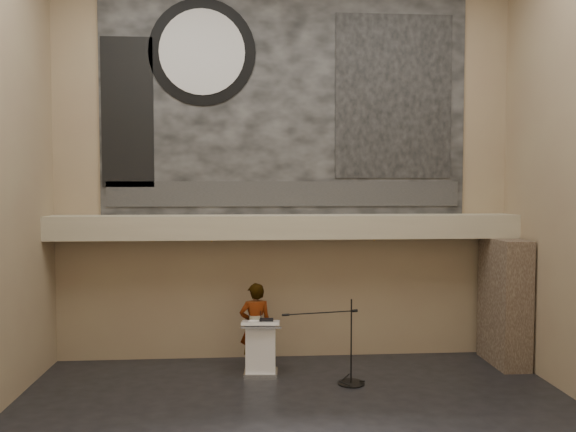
{
  "coord_description": "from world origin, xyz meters",
  "views": [
    {
      "loc": [
        -0.83,
        -8.39,
        3.81
      ],
      "look_at": [
        0.0,
        3.2,
        3.2
      ],
      "focal_mm": 35.0,
      "sensor_mm": 36.0,
      "label": 1
    }
  ],
  "objects": [
    {
      "name": "wall_front",
      "position": [
        0.0,
        -4.0,
        4.25
      ],
      "size": [
        10.0,
        0.02,
        8.5
      ],
      "primitive_type": "cube",
      "color": "#8F755A",
      "rests_on": "floor"
    },
    {
      "name": "speaker_person",
      "position": [
        -0.68,
        3.13,
        0.91
      ],
      "size": [
        0.71,
        0.5,
        1.82
      ],
      "primitive_type": "imported",
      "rotation": [
        0.0,
        0.0,
        3.24
      ],
      "color": "silver",
      "rests_on": "floor"
    },
    {
      "name": "lectern",
      "position": [
        -0.58,
        2.8,
        0.55
      ],
      "size": [
        0.79,
        0.59,
        1.14
      ],
      "rotation": [
        0.0,
        0.0,
        -0.07
      ],
      "color": "silver",
      "rests_on": "floor"
    },
    {
      "name": "banner_building_print",
      "position": [
        2.4,
        3.93,
        5.8
      ],
      "size": [
        2.6,
        0.02,
        3.6
      ],
      "primitive_type": "cube",
      "color": "black",
      "rests_on": "banner"
    },
    {
      "name": "binder",
      "position": [
        -0.46,
        2.81,
        1.12
      ],
      "size": [
        0.29,
        0.24,
        0.04
      ],
      "primitive_type": "cube",
      "rotation": [
        0.0,
        0.0,
        -0.07
      ],
      "color": "black",
      "rests_on": "lectern"
    },
    {
      "name": "sprinkler_left",
      "position": [
        -1.6,
        3.55,
        2.67
      ],
      "size": [
        0.04,
        0.04,
        0.06
      ],
      "primitive_type": "cylinder",
      "color": "#B2893D",
      "rests_on": "soffit"
    },
    {
      "name": "wall_back",
      "position": [
        0.0,
        4.0,
        4.25
      ],
      "size": [
        10.0,
        0.02,
        8.5
      ],
      "primitive_type": "cube",
      "color": "#8F755A",
      "rests_on": "floor"
    },
    {
      "name": "stone_pier",
      "position": [
        4.65,
        3.15,
        1.35
      ],
      "size": [
        0.6,
        1.4,
        2.7
      ],
      "primitive_type": "cube",
      "color": "#46372B",
      "rests_on": "floor"
    },
    {
      "name": "papers",
      "position": [
        -0.74,
        2.76,
        1.1
      ],
      "size": [
        0.28,
        0.32,
        0.0
      ],
      "primitive_type": "cube",
      "rotation": [
        0.0,
        0.0,
        -0.43
      ],
      "color": "white",
      "rests_on": "lectern"
    },
    {
      "name": "sprinkler_right",
      "position": [
        1.9,
        3.55,
        2.67
      ],
      "size": [
        0.04,
        0.04,
        0.06
      ],
      "primitive_type": "cylinder",
      "color": "#B2893D",
      "rests_on": "soffit"
    },
    {
      "name": "mic_stand",
      "position": [
        1.09,
        2.14,
        0.25
      ],
      "size": [
        1.62,
        0.52,
        1.65
      ],
      "rotation": [
        0.0,
        0.0,
        0.18
      ],
      "color": "black",
      "rests_on": "floor"
    },
    {
      "name": "banner_brick_print",
      "position": [
        -3.4,
        3.93,
        5.4
      ],
      "size": [
        1.1,
        0.02,
        3.2
      ],
      "primitive_type": "cube",
      "color": "black",
      "rests_on": "banner"
    },
    {
      "name": "soffit",
      "position": [
        0.0,
        3.6,
        2.95
      ],
      "size": [
        10.0,
        0.8,
        0.5
      ],
      "primitive_type": "cube",
      "color": "tan",
      "rests_on": "wall_back"
    },
    {
      "name": "banner_clock_face",
      "position": [
        -1.8,
        3.91,
        6.7
      ],
      "size": [
        1.84,
        0.02,
        1.84
      ],
      "primitive_type": "cylinder",
      "rotation": [
        1.57,
        0.0,
        0.0
      ],
      "color": "silver",
      "rests_on": "banner"
    },
    {
      "name": "banner_text_strip",
      "position": [
        0.0,
        3.93,
        3.65
      ],
      "size": [
        7.76,
        0.02,
        0.55
      ],
      "primitive_type": "cube",
      "color": "#2A2A2A",
      "rests_on": "banner"
    },
    {
      "name": "banner",
      "position": [
        0.0,
        3.97,
        5.7
      ],
      "size": [
        8.0,
        0.05,
        5.0
      ],
      "primitive_type": "cube",
      "color": "black",
      "rests_on": "wall_back"
    },
    {
      "name": "banner_clock_rim",
      "position": [
        -1.8,
        3.93,
        6.7
      ],
      "size": [
        2.3,
        0.02,
        2.3
      ],
      "primitive_type": "cylinder",
      "rotation": [
        1.57,
        0.0,
        0.0
      ],
      "color": "black",
      "rests_on": "banner"
    }
  ]
}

